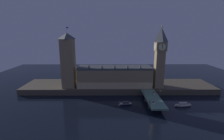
{
  "coord_description": "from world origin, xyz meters",
  "views": [
    {
      "loc": [
        -8.58,
        -146.72,
        65.43
      ],
      "look_at": [
        -7.65,
        20.0,
        27.79
      ],
      "focal_mm": 26.0,
      "sensor_mm": 36.0,
      "label": 1
    }
  ],
  "objects_px": {
    "car_southbound_trail": "(154,93)",
    "pedestrian_near_rail": "(149,102)",
    "street_lamp_far": "(143,88)",
    "victoria_tower": "(68,61)",
    "car_northbound_trail": "(153,103)",
    "boat_downstream": "(183,105)",
    "street_lamp_near": "(150,100)",
    "street_lamp_mid": "(160,93)",
    "boat_upstream": "(126,104)",
    "pedestrian_far_rail": "(144,93)",
    "clock_tower": "(160,56)"
  },
  "relations": [
    {
      "from": "car_southbound_trail",
      "to": "pedestrian_near_rail",
      "type": "xyz_separation_m",
      "value": [
        -9.16,
        -21.67,
        0.19
      ]
    },
    {
      "from": "car_southbound_trail",
      "to": "street_lamp_mid",
      "type": "bearing_deg",
      "value": -70.68
    },
    {
      "from": "clock_tower",
      "to": "car_southbound_trail",
      "type": "distance_m",
      "value": 41.87
    },
    {
      "from": "car_northbound_trail",
      "to": "street_lamp_far",
      "type": "distance_m",
      "value": 27.55
    },
    {
      "from": "street_lamp_near",
      "to": "car_southbound_trail",
      "type": "bearing_deg",
      "value": 68.75
    },
    {
      "from": "street_lamp_far",
      "to": "victoria_tower",
      "type": "bearing_deg",
      "value": 166.85
    },
    {
      "from": "car_northbound_trail",
      "to": "street_lamp_near",
      "type": "height_order",
      "value": "street_lamp_near"
    },
    {
      "from": "street_lamp_far",
      "to": "boat_downstream",
      "type": "xyz_separation_m",
      "value": [
        33.44,
        -18.63,
        -9.63
      ]
    },
    {
      "from": "victoria_tower",
      "to": "boat_downstream",
      "type": "relative_size",
      "value": 4.01
    },
    {
      "from": "pedestrian_far_rail",
      "to": "boat_upstream",
      "type": "relative_size",
      "value": 0.15
    },
    {
      "from": "car_northbound_trail",
      "to": "street_lamp_near",
      "type": "relative_size",
      "value": 0.63
    },
    {
      "from": "boat_upstream",
      "to": "boat_downstream",
      "type": "relative_size",
      "value": 0.78
    },
    {
      "from": "car_southbound_trail",
      "to": "street_lamp_near",
      "type": "height_order",
      "value": "street_lamp_near"
    },
    {
      "from": "street_lamp_near",
      "to": "boat_upstream",
      "type": "relative_size",
      "value": 0.51
    },
    {
      "from": "clock_tower",
      "to": "street_lamp_near",
      "type": "distance_m",
      "value": 58.94
    },
    {
      "from": "car_southbound_trail",
      "to": "street_lamp_far",
      "type": "bearing_deg",
      "value": 152.99
    },
    {
      "from": "car_southbound_trail",
      "to": "boat_downstream",
      "type": "relative_size",
      "value": 0.23
    },
    {
      "from": "clock_tower",
      "to": "boat_downstream",
      "type": "xyz_separation_m",
      "value": [
        13.55,
        -35.14,
        -40.59
      ]
    },
    {
      "from": "victoria_tower",
      "to": "pedestrian_far_rail",
      "type": "xyz_separation_m",
      "value": [
        80.01,
        -22.25,
        -28.81
      ]
    },
    {
      "from": "pedestrian_far_rail",
      "to": "boat_downstream",
      "type": "relative_size",
      "value": 0.11
    },
    {
      "from": "pedestrian_far_rail",
      "to": "street_lamp_far",
      "type": "height_order",
      "value": "street_lamp_far"
    },
    {
      "from": "clock_tower",
      "to": "car_northbound_trail",
      "type": "bearing_deg",
      "value": -110.65
    },
    {
      "from": "street_lamp_far",
      "to": "boat_upstream",
      "type": "bearing_deg",
      "value": -140.76
    },
    {
      "from": "car_northbound_trail",
      "to": "street_lamp_far",
      "type": "relative_size",
      "value": 0.61
    },
    {
      "from": "pedestrian_near_rail",
      "to": "street_lamp_near",
      "type": "relative_size",
      "value": 0.27
    },
    {
      "from": "street_lamp_far",
      "to": "boat_upstream",
      "type": "xyz_separation_m",
      "value": [
        -19.11,
        -15.61,
        -9.73
      ]
    },
    {
      "from": "street_lamp_mid",
      "to": "street_lamp_near",
      "type": "bearing_deg",
      "value": -131.47
    },
    {
      "from": "car_northbound_trail",
      "to": "boat_downstream",
      "type": "height_order",
      "value": "car_northbound_trail"
    },
    {
      "from": "car_northbound_trail",
      "to": "pedestrian_far_rail",
      "type": "distance_m",
      "value": 23.64
    },
    {
      "from": "car_southbound_trail",
      "to": "boat_downstream",
      "type": "bearing_deg",
      "value": -29.94
    },
    {
      "from": "pedestrian_near_rail",
      "to": "boat_upstream",
      "type": "xyz_separation_m",
      "value": [
        -19.51,
        10.93,
        -6.39
      ]
    },
    {
      "from": "victoria_tower",
      "to": "car_northbound_trail",
      "type": "bearing_deg",
      "value": -28.81
    },
    {
      "from": "street_lamp_near",
      "to": "boat_downstream",
      "type": "bearing_deg",
      "value": 17.92
    },
    {
      "from": "car_southbound_trail",
      "to": "street_lamp_near",
      "type": "relative_size",
      "value": 0.58
    },
    {
      "from": "car_northbound_trail",
      "to": "pedestrian_far_rail",
      "type": "bearing_deg",
      "value": 97.42
    },
    {
      "from": "clock_tower",
      "to": "street_lamp_near",
      "type": "xyz_separation_m",
      "value": [
        -19.89,
        -45.95,
        -31.1
      ]
    },
    {
      "from": "street_lamp_mid",
      "to": "street_lamp_far",
      "type": "distance_m",
      "value": 19.65
    },
    {
      "from": "boat_upstream",
      "to": "boat_downstream",
      "type": "bearing_deg",
      "value": -3.29
    },
    {
      "from": "pedestrian_far_rail",
      "to": "street_lamp_near",
      "type": "height_order",
      "value": "street_lamp_near"
    },
    {
      "from": "pedestrian_far_rail",
      "to": "boat_upstream",
      "type": "height_order",
      "value": "pedestrian_far_rail"
    },
    {
      "from": "street_lamp_mid",
      "to": "pedestrian_near_rail",
      "type": "bearing_deg",
      "value": -136.85
    },
    {
      "from": "clock_tower",
      "to": "victoria_tower",
      "type": "bearing_deg",
      "value": 178.8
    },
    {
      "from": "clock_tower",
      "to": "street_lamp_far",
      "type": "xyz_separation_m",
      "value": [
        -19.89,
        -16.51,
        -30.95
      ]
    },
    {
      "from": "boat_downstream",
      "to": "street_lamp_near",
      "type": "bearing_deg",
      "value": -162.08
    },
    {
      "from": "pedestrian_near_rail",
      "to": "pedestrian_far_rail",
      "type": "bearing_deg",
      "value": 90.0
    },
    {
      "from": "car_southbound_trail",
      "to": "street_lamp_mid",
      "type": "relative_size",
      "value": 0.52
    },
    {
      "from": "clock_tower",
      "to": "victoria_tower",
      "type": "height_order",
      "value": "clock_tower"
    },
    {
      "from": "victoria_tower",
      "to": "street_lamp_far",
      "type": "distance_m",
      "value": 85.65
    },
    {
      "from": "car_northbound_trail",
      "to": "victoria_tower",
      "type": "bearing_deg",
      "value": 151.19
    },
    {
      "from": "clock_tower",
      "to": "victoria_tower",
      "type": "xyz_separation_m",
      "value": [
        -99.5,
        2.08,
        -5.41
      ]
    }
  ]
}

